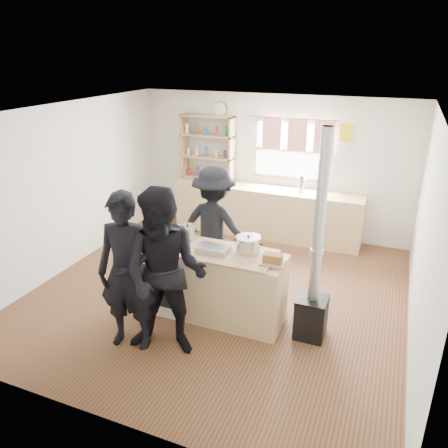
{
  "coord_description": "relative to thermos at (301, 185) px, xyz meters",
  "views": [
    {
      "loc": [
        2.09,
        -4.96,
        3.22
      ],
      "look_at": [
        0.12,
        -0.1,
        1.1
      ],
      "focal_mm": 35.0,
      "sensor_mm": 36.0,
      "label": 1
    }
  ],
  "objects": [
    {
      "name": "person_far",
      "position": [
        -0.81,
        -1.89,
        -0.18
      ],
      "size": [
        1.16,
        0.72,
        1.73
      ],
      "primitive_type": "imported",
      "rotation": [
        0.0,
        0.0,
        3.07
      ],
      "color": "black",
      "rests_on": "ground"
    },
    {
      "name": "stockpot_stove",
      "position": [
        -0.91,
        -2.56,
        -0.02
      ],
      "size": [
        0.24,
        0.24,
        0.19
      ],
      "color": "#BBBBBE",
      "rests_on": "cooking_island"
    },
    {
      "name": "flue_heater",
      "position": [
        0.78,
        -2.73,
        -0.39
      ],
      "size": [
        0.35,
        0.35,
        2.5
      ],
      "color": "black",
      "rests_on": "ground"
    },
    {
      "name": "skillet_greens",
      "position": [
        -1.24,
        -2.92,
        -0.08
      ],
      "size": [
        0.36,
        0.36,
        0.05
      ],
      "color": "black",
      "rests_on": "cooking_island"
    },
    {
      "name": "shelving_unit",
      "position": [
        -1.81,
        0.12,
        0.47
      ],
      "size": [
        1.0,
        0.28,
        1.2
      ],
      "color": "tan",
      "rests_on": "back_counter"
    },
    {
      "name": "person_near_right",
      "position": [
        -0.66,
        -3.59,
        -0.07
      ],
      "size": [
        1.06,
        0.89,
        1.93
      ],
      "primitive_type": "imported",
      "rotation": [
        0.0,
        0.0,
        0.18
      ],
      "color": "black",
      "rests_on": "ground"
    },
    {
      "name": "person_near_left",
      "position": [
        -1.11,
        -3.64,
        -0.11
      ],
      "size": [
        0.75,
        0.56,
        1.85
      ],
      "primitive_type": "imported",
      "rotation": [
        0.0,
        0.0,
        0.19
      ],
      "color": "black",
      "rests_on": "ground"
    },
    {
      "name": "bread_board",
      "position": [
        0.32,
        -2.85,
        -0.06
      ],
      "size": [
        0.29,
        0.22,
        0.12
      ],
      "color": "tan",
      "rests_on": "cooking_island"
    },
    {
      "name": "ground",
      "position": [
        -0.61,
        -2.22,
        -1.04
      ],
      "size": [
        5.0,
        5.0,
        0.01
      ],
      "primitive_type": "cube",
      "color": "brown",
      "rests_on": "ground"
    },
    {
      "name": "back_counter",
      "position": [
        -0.61,
        0.0,
        -0.59
      ],
      "size": [
        3.4,
        0.55,
        0.9
      ],
      "primitive_type": "cube",
      "color": "tan",
      "rests_on": "ground"
    },
    {
      "name": "roast_tray",
      "position": [
        -0.43,
        -2.82,
        -0.07
      ],
      "size": [
        0.39,
        0.25,
        0.08
      ],
      "color": "silver",
      "rests_on": "cooking_island"
    },
    {
      "name": "thermos",
      "position": [
        0.0,
        0.0,
        0.0
      ],
      "size": [
        0.1,
        0.1,
        0.28
      ],
      "primitive_type": "cylinder",
      "color": "silver",
      "rests_on": "back_counter"
    },
    {
      "name": "stockpot_counter",
      "position": [
        -0.05,
        -2.65,
        -0.01
      ],
      "size": [
        0.3,
        0.3,
        0.22
      ],
      "color": "silver",
      "rests_on": "cooking_island"
    },
    {
      "name": "cooking_island",
      "position": [
        -0.47,
        -2.77,
        -0.57
      ],
      "size": [
        1.97,
        0.64,
        0.93
      ],
      "color": "silver",
      "rests_on": "ground"
    }
  ]
}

